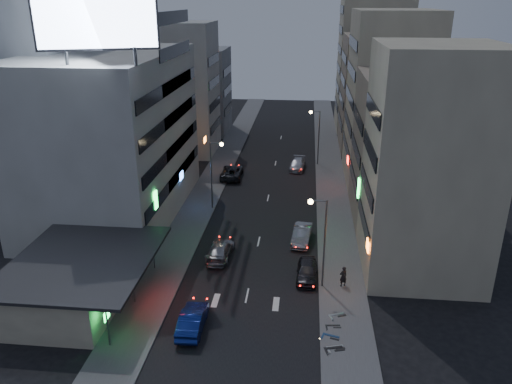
# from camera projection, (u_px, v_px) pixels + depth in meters

# --- Properties ---
(ground) EXTENTS (180.00, 180.00, 0.00)m
(ground) POSITION_uv_depth(u_px,v_px,m) (241.00, 324.00, 38.15)
(ground) COLOR black
(ground) RESTS_ON ground
(sidewalk_left) EXTENTS (4.00, 120.00, 0.12)m
(sidewalk_left) POSITION_uv_depth(u_px,v_px,m) (211.00, 184.00, 66.68)
(sidewalk_left) COLOR #4C4C4F
(sidewalk_left) RESTS_ON ground
(sidewalk_right) EXTENTS (4.00, 120.00, 0.12)m
(sidewalk_right) POSITION_uv_depth(u_px,v_px,m) (331.00, 188.00, 65.15)
(sidewalk_right) COLOR #4C4C4F
(sidewalk_right) RESTS_ON ground
(food_court) EXTENTS (11.00, 13.00, 3.88)m
(food_court) POSITION_uv_depth(u_px,v_px,m) (75.00, 279.00, 40.61)
(food_court) COLOR #BCB193
(food_court) RESTS_ON ground
(white_building) EXTENTS (14.00, 24.00, 18.00)m
(white_building) POSITION_uv_depth(u_px,v_px,m) (111.00, 137.00, 55.03)
(white_building) COLOR #B3B3AE
(white_building) RESTS_ON ground
(grey_tower) EXTENTS (10.00, 14.00, 34.00)m
(grey_tower) POSITION_uv_depth(u_px,v_px,m) (36.00, 58.00, 55.75)
(grey_tower) COLOR gray
(grey_tower) RESTS_ON ground
(shophouse_near) EXTENTS (10.00, 11.00, 20.00)m
(shophouse_near) POSITION_uv_depth(u_px,v_px,m) (429.00, 164.00, 42.80)
(shophouse_near) COLOR #BCB193
(shophouse_near) RESTS_ON ground
(shophouse_mid) EXTENTS (11.00, 12.00, 16.00)m
(shophouse_mid) POSITION_uv_depth(u_px,v_px,m) (408.00, 149.00, 54.13)
(shophouse_mid) COLOR gray
(shophouse_mid) RESTS_ON ground
(shophouse_far) EXTENTS (10.00, 14.00, 22.00)m
(shophouse_far) POSITION_uv_depth(u_px,v_px,m) (389.00, 99.00, 65.13)
(shophouse_far) COLOR #BCB193
(shophouse_far) RESTS_ON ground
(far_left_a) EXTENTS (11.00, 10.00, 20.00)m
(far_left_a) POSITION_uv_depth(u_px,v_px,m) (179.00, 89.00, 77.68)
(far_left_a) COLOR #B3B3AE
(far_left_a) RESTS_ON ground
(far_left_b) EXTENTS (12.00, 10.00, 15.00)m
(far_left_b) POSITION_uv_depth(u_px,v_px,m) (195.00, 91.00, 90.68)
(far_left_b) COLOR gray
(far_left_b) RESTS_ON ground
(far_right_a) EXTENTS (11.00, 12.00, 18.00)m
(far_right_a) POSITION_uv_depth(u_px,v_px,m) (377.00, 94.00, 79.71)
(far_right_a) COLOR gray
(far_right_a) RESTS_ON ground
(far_right_b) EXTENTS (12.00, 12.00, 24.00)m
(far_right_b) POSITION_uv_depth(u_px,v_px,m) (372.00, 64.00, 91.54)
(far_right_b) COLOR #BCB193
(far_right_b) RESTS_ON ground
(billboard) EXTENTS (9.52, 3.75, 6.20)m
(billboard) POSITION_uv_depth(u_px,v_px,m) (96.00, 19.00, 40.74)
(billboard) COLOR #595B60
(billboard) RESTS_ON white_building
(street_lamp_right_near) EXTENTS (1.60, 0.44, 8.02)m
(street_lamp_right_near) POSITION_uv_depth(u_px,v_px,m) (320.00, 231.00, 41.19)
(street_lamp_right_near) COLOR #595B60
(street_lamp_right_near) RESTS_ON sidewalk_right
(street_lamp_left) EXTENTS (1.60, 0.44, 8.02)m
(street_lamp_left) POSITION_uv_depth(u_px,v_px,m) (214.00, 166.00, 57.14)
(street_lamp_left) COLOR #595B60
(street_lamp_left) RESTS_ON sidewalk_left
(street_lamp_right_far) EXTENTS (1.60, 0.44, 8.02)m
(street_lamp_right_far) POSITION_uv_depth(u_px,v_px,m) (316.00, 130.00, 72.69)
(street_lamp_right_far) COLOR #595B60
(street_lamp_right_far) RESTS_ON sidewalk_right
(parked_car_right_near) EXTENTS (1.92, 4.52, 1.53)m
(parked_car_right_near) POSITION_uv_depth(u_px,v_px,m) (307.00, 271.00, 44.13)
(parked_car_right_near) COLOR #27262B
(parked_car_right_near) RESTS_ON ground
(parked_car_right_mid) EXTENTS (2.22, 5.07, 1.62)m
(parked_car_right_mid) POSITION_uv_depth(u_px,v_px,m) (302.00, 235.00, 50.75)
(parked_car_right_mid) COLOR gray
(parked_car_right_mid) RESTS_ON ground
(parked_car_left) EXTENTS (2.89, 6.02, 1.65)m
(parked_car_left) POSITION_uv_depth(u_px,v_px,m) (232.00, 172.00, 69.00)
(parked_car_left) COLOR #27282D
(parked_car_left) RESTS_ON ground
(parked_car_right_far) EXTENTS (2.43, 5.13, 1.45)m
(parked_car_right_far) POSITION_uv_depth(u_px,v_px,m) (298.00, 164.00, 72.43)
(parked_car_right_far) COLOR #A8A9B0
(parked_car_right_far) RESTS_ON ground
(road_car_blue) EXTENTS (1.77, 4.87, 1.60)m
(road_car_blue) POSITION_uv_depth(u_px,v_px,m) (193.00, 320.00, 37.36)
(road_car_blue) COLOR navy
(road_car_blue) RESTS_ON ground
(road_car_silver) EXTENTS (2.37, 5.36, 1.53)m
(road_car_silver) POSITION_uv_depth(u_px,v_px,m) (220.00, 250.00, 47.73)
(road_car_silver) COLOR gray
(road_car_silver) RESTS_ON ground
(person) EXTENTS (0.81, 0.71, 1.87)m
(person) POSITION_uv_depth(u_px,v_px,m) (343.00, 276.00, 42.70)
(person) COLOR black
(person) RESTS_ON sidewalk_right
(scooter_black_a) EXTENTS (1.23, 2.15, 1.25)m
(scooter_black_a) POSITION_uv_depth(u_px,v_px,m) (343.00, 338.00, 35.42)
(scooter_black_a) COLOR black
(scooter_black_a) RESTS_ON sidewalk_right
(scooter_silver_a) EXTENTS (1.14, 1.96, 1.14)m
(scooter_silver_a) POSITION_uv_depth(u_px,v_px,m) (343.00, 338.00, 35.54)
(scooter_silver_a) COLOR #B1B5B9
(scooter_silver_a) RESTS_ON sidewalk_right
(scooter_blue) EXTENTS (1.14, 1.99, 1.15)m
(scooter_blue) POSITION_uv_depth(u_px,v_px,m) (341.00, 330.00, 36.36)
(scooter_blue) COLOR navy
(scooter_blue) RESTS_ON sidewalk_right
(scooter_black_b) EXTENTS (0.75, 1.75, 1.04)m
(scooter_black_b) POSITION_uv_depth(u_px,v_px,m) (341.00, 319.00, 37.75)
(scooter_black_b) COLOR black
(scooter_black_b) RESTS_ON sidewalk_right
(scooter_silver_b) EXTENTS (1.36, 2.03, 1.18)m
(scooter_silver_b) POSITION_uv_depth(u_px,v_px,m) (344.00, 306.00, 39.22)
(scooter_silver_b) COLOR #A1A3A8
(scooter_silver_b) RESTS_ON sidewalk_right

